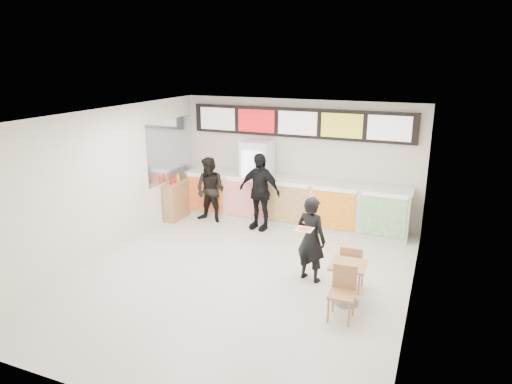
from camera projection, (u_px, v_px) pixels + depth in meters
The scene contains 15 objects.
floor at pixel (240, 277), 8.54m from camera, with size 7.00×7.00×0.00m, color beige.
ceiling at pixel (239, 116), 7.69m from camera, with size 7.00×7.00×0.00m, color white.
wall_back at pixel (298, 161), 11.22m from camera, with size 6.00×6.00×0.00m, color silver.
wall_left at pixel (104, 184), 9.22m from camera, with size 7.00×7.00×0.00m, color silver.
wall_right at pixel (417, 223), 7.02m from camera, with size 7.00×7.00×0.00m, color silver.
service_counter at pixel (292, 201), 11.12m from camera, with size 5.56×0.77×1.14m.
menu_board at pixel (298, 123), 10.87m from camera, with size 5.50×0.14×0.70m.
drinks_fridge at pixel (257, 181), 11.36m from camera, with size 0.70×0.67×2.00m.
mirror_panel at pixel (171, 150), 11.31m from camera, with size 0.01×2.00×1.50m, color #B2B7BF.
customer_main at pixel (311, 239), 8.23m from camera, with size 0.58×0.38×1.60m, color black.
customer_left at pixel (210, 190), 11.22m from camera, with size 0.79×0.61×1.62m, color black.
customer_mid at pixel (259, 191), 10.72m from camera, with size 1.08×0.45×1.84m, color black.
pizza_slice at pixel (305, 229), 7.73m from camera, with size 0.36×0.36×0.02m.
cafe_table at pixel (347, 276), 7.50m from camera, with size 0.59×1.47×0.85m.
condiment_ledge at pixel (177, 200), 11.52m from camera, with size 0.34×0.85×1.13m.
Camera 1 is at (3.23, -7.04, 3.95)m, focal length 32.00 mm.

